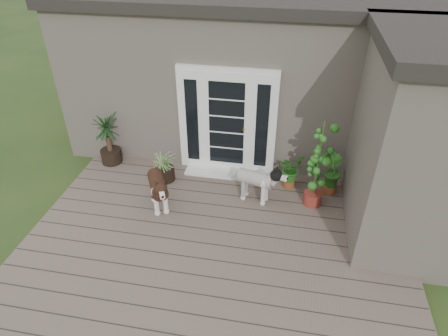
# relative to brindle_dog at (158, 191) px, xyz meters

# --- Properties ---
(deck) EXTENTS (6.20, 4.60, 0.12)m
(deck) POSITION_rel_brindle_dog_xyz_m (1.16, -0.75, -0.43)
(deck) COLOR #6B5B4C
(deck) RESTS_ON ground
(house_main) EXTENTS (7.40, 4.00, 3.10)m
(house_main) POSITION_rel_brindle_dog_xyz_m (1.16, 3.50, 1.06)
(house_main) COLOR #665E54
(house_main) RESTS_ON ground
(house_wing) EXTENTS (1.60, 2.40, 3.10)m
(house_wing) POSITION_rel_brindle_dog_xyz_m (4.06, 0.35, 1.06)
(house_wing) COLOR #665E54
(house_wing) RESTS_ON ground
(door_unit) EXTENTS (1.90, 0.14, 2.15)m
(door_unit) POSITION_rel_brindle_dog_xyz_m (0.96, 1.45, 0.71)
(door_unit) COLOR white
(door_unit) RESTS_ON deck
(door_step) EXTENTS (1.60, 0.40, 0.05)m
(door_step) POSITION_rel_brindle_dog_xyz_m (0.96, 1.25, -0.34)
(door_step) COLOR white
(door_step) RESTS_ON deck
(brindle_dog) EXTENTS (0.75, 0.96, 0.74)m
(brindle_dog) POSITION_rel_brindle_dog_xyz_m (0.00, 0.00, 0.00)
(brindle_dog) COLOR #3F2417
(brindle_dog) RESTS_ON deck
(white_dog) EXTENTS (0.91, 0.55, 0.70)m
(white_dog) POSITION_rel_brindle_dog_xyz_m (1.65, 0.52, -0.02)
(white_dog) COLOR silver
(white_dog) RESTS_ON deck
(spider_plant) EXTENTS (0.69, 0.69, 0.69)m
(spider_plant) POSITION_rel_brindle_dog_xyz_m (-0.17, 0.84, -0.03)
(spider_plant) COLOR #708E57
(spider_plant) RESTS_ON deck
(yucca) EXTENTS (0.83, 0.83, 1.16)m
(yucca) POSITION_rel_brindle_dog_xyz_m (-1.47, 1.25, 0.21)
(yucca) COLOR #113311
(yucca) RESTS_ON deck
(herb_a) EXTENTS (0.65, 0.65, 0.60)m
(herb_a) POSITION_rel_brindle_dog_xyz_m (2.26, 1.06, -0.07)
(herb_a) COLOR #1A4C15
(herb_a) RESTS_ON deck
(herb_b) EXTENTS (0.54, 0.54, 0.59)m
(herb_b) POSITION_rel_brindle_dog_xyz_m (3.01, 1.02, -0.07)
(herb_b) COLOR #2A5E1B
(herb_b) RESTS_ON deck
(herb_c) EXTENTS (0.55, 0.55, 0.61)m
(herb_c) POSITION_rel_brindle_dog_xyz_m (3.40, 1.16, -0.07)
(herb_c) COLOR #2C621C
(herb_c) RESTS_ON deck
(sapling) EXTENTS (0.62, 0.62, 1.74)m
(sapling) POSITION_rel_brindle_dog_xyz_m (2.70, 0.60, 0.50)
(sapling) COLOR #1E621C
(sapling) RESTS_ON deck
(clog_left) EXTENTS (0.18, 0.29, 0.08)m
(clog_left) POSITION_rel_brindle_dog_xyz_m (1.42, 1.23, -0.33)
(clog_left) COLOR #173922
(clog_left) RESTS_ON deck
(clog_right) EXTENTS (0.16, 0.32, 0.09)m
(clog_right) POSITION_rel_brindle_dog_xyz_m (1.93, 1.25, -0.32)
(clog_right) COLOR #13311B
(clog_right) RESTS_ON deck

